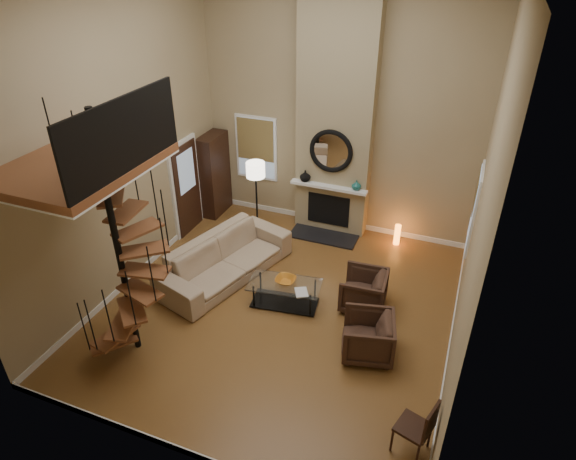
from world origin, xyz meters
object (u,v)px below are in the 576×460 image
at_px(sofa, 225,258).
at_px(floor_lamp, 256,176).
at_px(coffee_table, 285,291).
at_px(accent_lamp, 397,235).
at_px(side_chair, 420,426).
at_px(armchair_far, 373,337).
at_px(armchair_near, 367,291).
at_px(hutch, 214,175).

bearing_deg(sofa, floor_lamp, 19.89).
height_order(coffee_table, accent_lamp, accent_lamp).
bearing_deg(floor_lamp, side_chair, -45.60).
xyz_separation_m(sofa, armchair_far, (3.18, -1.07, -0.04)).
bearing_deg(side_chair, armchair_near, 116.26).
bearing_deg(armchair_far, side_chair, 18.32).
relative_size(hutch, armchair_far, 2.45).
bearing_deg(accent_lamp, armchair_far, -85.78).
bearing_deg(accent_lamp, floor_lamp, -167.96).
height_order(hutch, accent_lamp, hutch).
relative_size(hutch, accent_lamp, 4.27).
relative_size(sofa, accent_lamp, 6.07).
height_order(armchair_near, floor_lamp, floor_lamp).
height_order(sofa, accent_lamp, sofa).
distance_m(armchair_far, accent_lamp, 3.44).
distance_m(coffee_table, side_chair, 3.52).
bearing_deg(floor_lamp, sofa, -86.76).
bearing_deg(floor_lamp, armchair_near, -29.60).
bearing_deg(accent_lamp, side_chair, -76.29).
bearing_deg(side_chair, accent_lamp, 103.71).
relative_size(sofa, side_chair, 3.07).
height_order(armchair_near, accent_lamp, armchair_near).
distance_m(coffee_table, accent_lamp, 3.16).
xyz_separation_m(hutch, floor_lamp, (1.36, -0.56, 0.46)).
distance_m(hutch, armchair_near, 4.86).
distance_m(hutch, sofa, 2.75).
height_order(floor_lamp, accent_lamp, floor_lamp).
bearing_deg(side_chair, hutch, 138.89).
relative_size(hutch, armchair_near, 2.50).
xyz_separation_m(armchair_near, accent_lamp, (0.10, 2.31, -0.10)).
xyz_separation_m(coffee_table, floor_lamp, (-1.51, 2.12, 1.13)).
xyz_separation_m(floor_lamp, accent_lamp, (3.03, 0.65, -1.16)).
bearing_deg(armchair_far, accent_lamp, 170.79).
distance_m(armchair_far, floor_lamp, 4.43).
relative_size(armchair_far, side_chair, 0.88).
bearing_deg(hutch, accent_lamp, 1.18).
bearing_deg(hutch, armchair_far, -35.70).
bearing_deg(side_chair, sofa, 147.70).
bearing_deg(accent_lamp, coffee_table, -118.73).
bearing_deg(armchair_near, armchair_far, 13.85).
height_order(sofa, coffee_table, sofa).
xyz_separation_m(hutch, coffee_table, (2.87, -2.68, -0.67)).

